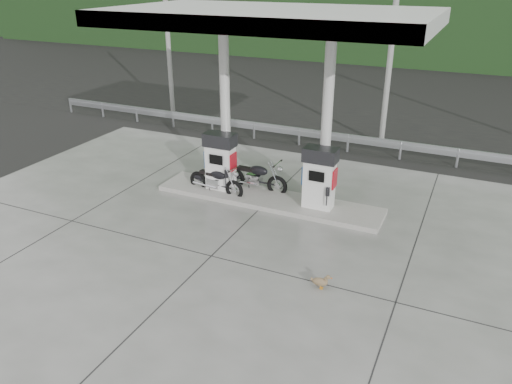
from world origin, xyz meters
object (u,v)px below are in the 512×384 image
at_px(motorcycle_right, 256,178).
at_px(duck, 320,282).
at_px(gas_pump_left, 220,161).
at_px(gas_pump_right, 319,178).
at_px(motorcycle_left, 216,181).

xyz_separation_m(motorcycle_right, duck, (3.50, -4.19, -0.32)).
height_order(gas_pump_left, gas_pump_right, same).
bearing_deg(duck, motorcycle_right, 123.43).
bearing_deg(gas_pump_left, gas_pump_right, 0.00).
bearing_deg(motorcycle_right, gas_pump_left, -150.01).
xyz_separation_m(gas_pump_left, gas_pump_right, (3.20, 0.00, 0.00)).
bearing_deg(motorcycle_left, motorcycle_right, 41.68).
xyz_separation_m(gas_pump_right, motorcycle_left, (-3.28, -0.19, -0.61)).
bearing_deg(motorcycle_left, duck, -30.40).
height_order(gas_pump_right, motorcycle_left, gas_pump_right).
distance_m(gas_pump_right, motorcycle_right, 2.37).
xyz_separation_m(gas_pump_left, motorcycle_right, (0.96, 0.53, -0.57)).
relative_size(gas_pump_right, duck, 4.13).
bearing_deg(gas_pump_right, motorcycle_right, 166.82).
relative_size(motorcycle_left, duck, 4.31).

